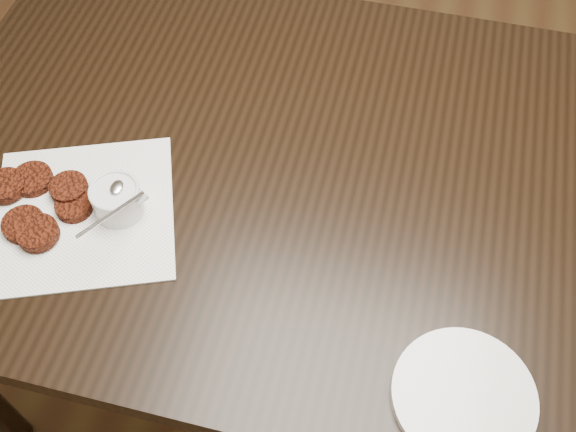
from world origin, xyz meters
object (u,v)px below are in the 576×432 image
object	(u,v)px
table	(318,279)
sauce_ramekin	(113,189)
napkin	(85,213)
plate_empty	(464,396)

from	to	relation	value
table	sauce_ramekin	xyz separation A→B (m)	(-0.31, -0.16, 0.44)
napkin	sauce_ramekin	xyz separation A→B (m)	(0.06, 0.02, 0.06)
plate_empty	sauce_ramekin	bearing A→B (deg)	162.50
table	napkin	xyz separation A→B (m)	(-0.37, -0.18, 0.38)
sauce_ramekin	plate_empty	bearing A→B (deg)	-17.50
napkin	sauce_ramekin	distance (m)	0.08
table	plate_empty	bearing A→B (deg)	-51.72
table	sauce_ramekin	distance (m)	0.56
table	plate_empty	world-z (taller)	plate_empty
sauce_ramekin	table	bearing A→B (deg)	26.85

